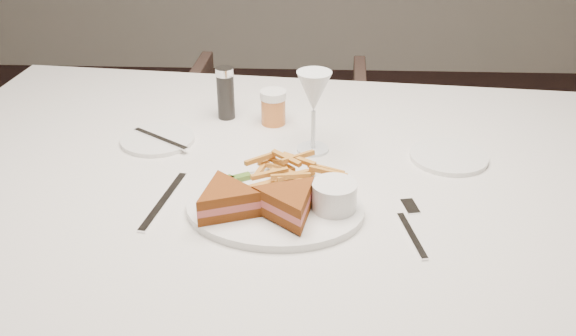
{
  "coord_description": "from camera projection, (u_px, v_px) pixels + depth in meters",
  "views": [
    {
      "loc": [
        0.36,
        -1.24,
        1.38
      ],
      "look_at": [
        0.31,
        -0.2,
        0.8
      ],
      "focal_mm": 40.0,
      "sensor_mm": 36.0,
      "label": 1
    }
  ],
  "objects": [
    {
      "name": "table",
      "position": [
        289.0,
        322.0,
        1.44
      ],
      "size": [
        1.72,
        1.23,
        0.75
      ],
      "primitive_type": "cube",
      "rotation": [
        0.0,
        0.0,
        -0.09
      ],
      "color": "silver",
      "rests_on": "ground"
    },
    {
      "name": "chair_far",
      "position": [
        275.0,
        146.0,
        2.32
      ],
      "size": [
        0.66,
        0.62,
        0.65
      ],
      "primitive_type": "imported",
      "rotation": [
        0.0,
        0.0,
        3.1
      ],
      "color": "#47332C",
      "rests_on": "ground"
    },
    {
      "name": "table_setting",
      "position": [
        283.0,
        169.0,
        1.21
      ],
      "size": [
        0.78,
        0.66,
        0.18
      ],
      "color": "white",
      "rests_on": "table"
    }
  ]
}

